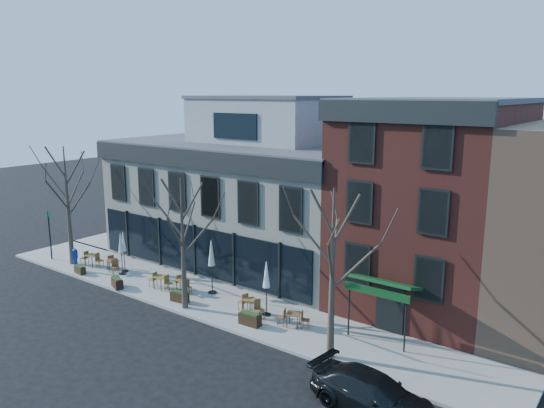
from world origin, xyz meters
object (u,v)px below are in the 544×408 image
Objects in this scene: parked_sedan at (373,394)px; cafe_set_0 at (92,259)px; call_box at (75,259)px; umbrella_0 at (123,244)px.

parked_sedan is 2.67× the size of cafe_set_0.
call_box reaches higher than cafe_set_0.
umbrella_0 is at bearing 84.42° from parked_sedan.
umbrella_0 reaches higher than parked_sedan.
call_box reaches higher than parked_sedan.
umbrella_0 is at bearing 33.12° from call_box.
parked_sedan is at bearing -6.32° from call_box.
umbrella_0 is (-19.59, 4.23, 1.28)m from parked_sedan.
call_box is 0.57× the size of umbrella_0.
call_box is 3.39m from umbrella_0.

